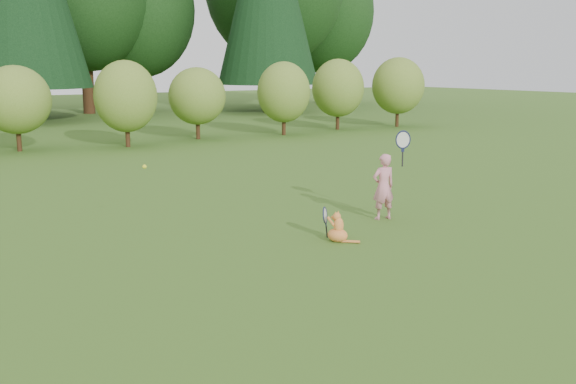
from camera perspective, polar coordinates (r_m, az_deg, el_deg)
ground at (r=8.59m, az=1.80°, el=-5.60°), size 100.00×100.00×0.00m
shrub_row at (r=20.33m, az=-19.79°, el=7.50°), size 28.00×3.00×2.80m
child at (r=10.54m, az=8.54°, el=0.61°), size 0.61×0.36×1.62m
cat at (r=9.21m, az=4.39°, el=-3.01°), size 0.39×0.62×0.60m
tennis_ball at (r=9.47m, az=-12.64°, el=2.21°), size 0.06×0.06×0.06m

